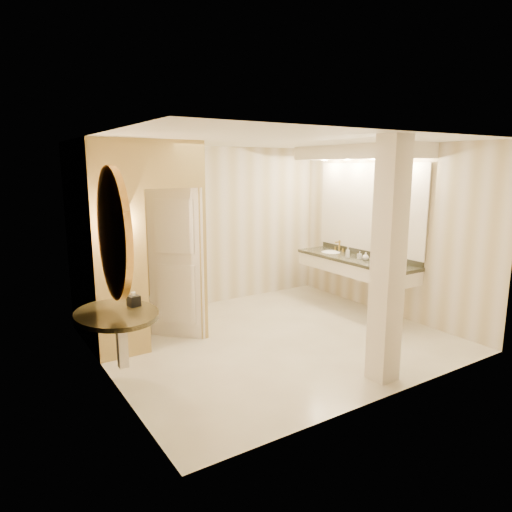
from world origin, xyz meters
The scene contains 16 objects.
floor centered at (0.00, 0.00, 0.00)m, with size 4.50×4.50×0.00m, color white.
ceiling centered at (0.00, 0.00, 2.70)m, with size 4.50×4.50×0.00m, color white.
wall_back centered at (0.00, 2.00, 1.35)m, with size 4.50×0.02×2.70m, color beige.
wall_front centered at (0.00, -2.00, 1.35)m, with size 4.50×0.02×2.70m, color beige.
wall_left centered at (-2.25, 0.00, 1.35)m, with size 0.02×4.00×2.70m, color beige.
wall_right centered at (2.25, 0.00, 1.35)m, with size 0.02×4.00×2.70m, color beige.
toilet_closet centered at (-1.14, 0.96, 1.39)m, with size 1.50×1.55×2.70m.
wall_sconce centered at (-1.93, 0.43, 1.73)m, with size 0.14×0.14×0.42m.
vanity centered at (1.98, 0.40, 1.63)m, with size 0.75×2.45×2.09m.
console_shelf centered at (-2.21, -0.33, 1.35)m, with size 1.06×1.06×1.98m.
pillar centered at (0.35, -1.67, 1.35)m, with size 0.27×0.27×2.70m, color white.
tissue_box centered at (-2.01, -0.23, 0.93)m, with size 0.12×0.12×0.12m, color black.
toilet centered at (-1.10, 1.34, 0.36)m, with size 0.40×0.70×0.72m, color white.
soap_bottle_a centered at (1.93, 0.29, 0.94)m, with size 0.06×0.06×0.13m, color beige.
soap_bottle_b centered at (1.94, 0.16, 0.94)m, with size 0.10×0.10×0.13m, color silver.
soap_bottle_c centered at (1.83, 0.46, 0.97)m, with size 0.07×0.07×0.19m, color #C6B28C.
Camera 1 is at (-3.47, -4.96, 2.37)m, focal length 32.00 mm.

